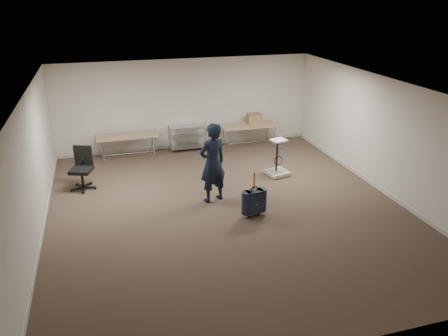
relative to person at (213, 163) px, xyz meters
name	(u,v)px	position (x,y,z in m)	size (l,w,h in m)	color
ground	(227,208)	(0.20, -0.50, -0.96)	(9.00, 9.00, 0.00)	#45392A
room_shell	(212,183)	(0.20, 0.89, -0.91)	(8.00, 9.00, 9.00)	silver
folding_table_left	(127,137)	(-1.70, 3.45, -0.29)	(1.80, 0.75, 0.73)	#A28163
folding_table_right	(249,126)	(2.10, 3.45, -0.29)	(1.80, 0.75, 0.73)	#A28163
wire_shelf	(189,136)	(0.20, 3.70, -0.52)	(1.22, 0.47, 0.80)	#B9BBC0
person	(213,163)	(0.00, 0.00, 0.00)	(0.70, 0.46, 1.93)	black
suitcase	(254,202)	(0.67, -1.02, -0.61)	(0.42, 0.28, 1.05)	black
office_chair	(83,176)	(-2.99, 1.59, -0.64)	(0.66, 0.66, 1.08)	black
equipment_cart	(278,166)	(2.09, 1.02, -0.70)	(0.65, 0.65, 1.02)	beige
cardboard_box	(254,119)	(2.30, 3.52, -0.07)	(0.44, 0.33, 0.33)	#9A7C47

